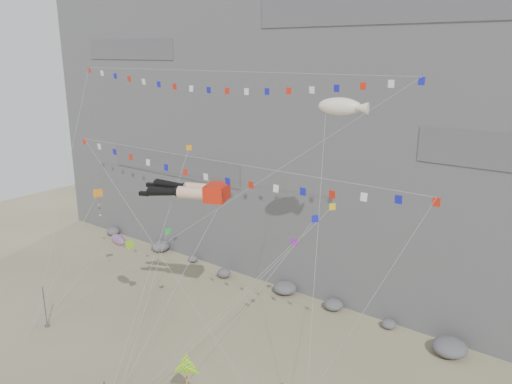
% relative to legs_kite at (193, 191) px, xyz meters
% --- Properties ---
extents(ground, '(120.00, 120.00, 0.00)m').
position_rel_legs_kite_xyz_m(ground, '(1.22, -4.40, -14.36)').
color(ground, gray).
rests_on(ground, ground).
extents(cliff, '(80.00, 28.00, 50.00)m').
position_rel_legs_kite_xyz_m(cliff, '(1.22, 27.60, 10.64)').
color(cliff, slate).
rests_on(cliff, ground).
extents(talus_boulders, '(60.00, 3.00, 1.20)m').
position_rel_legs_kite_xyz_m(talus_boulders, '(1.22, 12.60, -13.76)').
color(talus_boulders, slate).
rests_on(talus_boulders, ground).
extents(anchor_pole_left, '(0.12, 0.12, 4.21)m').
position_rel_legs_kite_xyz_m(anchor_pole_left, '(-13.41, -7.07, -12.25)').
color(anchor_pole_left, slate).
rests_on(anchor_pole_left, ground).
extents(legs_kite, '(7.85, 13.92, 18.98)m').
position_rel_legs_kite_xyz_m(legs_kite, '(0.00, 0.00, 0.00)').
color(legs_kite, red).
rests_on(legs_kite, ground).
extents(flag_banner_upper, '(35.69, 13.00, 30.11)m').
position_rel_legs_kite_xyz_m(flag_banner_upper, '(-0.90, 4.41, 9.69)').
color(flag_banner_upper, red).
rests_on(flag_banner_upper, ground).
extents(flag_banner_lower, '(33.89, 4.91, 20.53)m').
position_rel_legs_kite_xyz_m(flag_banner_lower, '(3.48, -0.91, 3.19)').
color(flag_banner_lower, red).
rests_on(flag_banner_lower, ground).
extents(harlequin_kite, '(1.99, 9.47, 14.93)m').
position_rel_legs_kite_xyz_m(harlequin_kite, '(-12.14, -0.95, -2.13)').
color(harlequin_kite, '#F8321B').
rests_on(harlequin_kite, ground).
extents(fish_windsock, '(6.81, 7.89, 12.05)m').
position_rel_legs_kite_xyz_m(fish_windsock, '(-8.24, -1.89, -5.82)').
color(fish_windsock, '#FF410D').
rests_on(fish_windsock, ground).
extents(delta_kite, '(6.61, 3.71, 8.05)m').
position_rel_legs_kite_xyz_m(delta_kite, '(7.31, -8.77, -9.27)').
color(delta_kite, yellow).
rests_on(delta_kite, ground).
extents(blimp_windsock, '(7.11, 13.39, 25.31)m').
position_rel_legs_kite_xyz_m(blimp_windsock, '(10.79, 5.13, 7.29)').
color(blimp_windsock, white).
rests_on(blimp_windsock, ground).
extents(small_kite_a, '(5.20, 15.07, 22.91)m').
position_rel_legs_kite_xyz_m(small_kite_a, '(-3.11, 2.62, 2.51)').
color(small_kite_a, '#FFA115').
rests_on(small_kite_a, ground).
extents(small_kite_b, '(9.23, 10.75, 18.14)m').
position_rel_legs_kite_xyz_m(small_kite_b, '(10.44, -0.75, -2.17)').
color(small_kite_b, purple).
rests_on(small_kite_b, ground).
extents(small_kite_c, '(3.24, 9.22, 14.36)m').
position_rel_legs_kite_xyz_m(small_kite_c, '(-0.73, -2.53, -3.27)').
color(small_kite_c, green).
rests_on(small_kite_c, ground).
extents(small_kite_d, '(9.81, 14.23, 21.81)m').
position_rel_legs_kite_xyz_m(small_kite_d, '(11.56, 2.54, -0.20)').
color(small_kite_d, gold).
rests_on(small_kite_d, ground).
extents(small_kite_e, '(8.42, 8.84, 18.56)m').
position_rel_legs_kite_xyz_m(small_kite_e, '(12.43, -1.37, 0.09)').
color(small_kite_e, '#1417B2').
rests_on(small_kite_e, ground).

